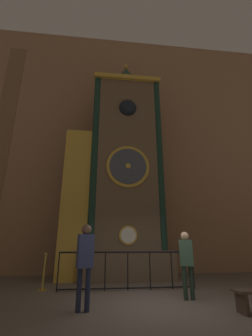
{
  "coord_description": "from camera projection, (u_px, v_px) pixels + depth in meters",
  "views": [
    {
      "loc": [
        -1.54,
        -5.72,
        1.38
      ],
      "look_at": [
        -0.45,
        3.83,
        4.55
      ],
      "focal_mm": 24.0,
      "sensor_mm": 36.0,
      "label": 1
    }
  ],
  "objects": [
    {
      "name": "clock_tower",
      "position": [
        119.0,
        171.0,
        10.0
      ],
      "size": [
        4.48,
        1.84,
        10.33
      ],
      "color": "brown",
      "rests_on": "ground_plane"
    },
    {
      "name": "railing_fence",
      "position": [
        128.0,
        268.0,
        6.9
      ],
      "size": [
        4.21,
        0.05,
        1.1
      ],
      "color": "black",
      "rests_on": "ground_plane"
    },
    {
      "name": "stanchion_post",
      "position": [
        43.0,
        278.0,
        6.8
      ],
      "size": [
        0.28,
        0.28,
        1.06
      ],
      "color": "#B28E33",
      "rests_on": "ground_plane"
    },
    {
      "name": "visitor_far",
      "position": [
        186.0,
        258.0,
        5.9
      ],
      "size": [
        0.39,
        0.32,
        1.64
      ],
      "rotation": [
        0.0,
        0.0,
        -0.32
      ],
      "color": "#213427",
      "rests_on": "ground_plane"
    },
    {
      "name": "cathedral_back_wall",
      "position": [
        129.0,
        139.0,
        12.26
      ],
      "size": [
        24.0,
        0.32,
        13.45
      ],
      "color": "#936B4C",
      "rests_on": "ground_plane"
    },
    {
      "name": "visitor_near",
      "position": [
        85.0,
        256.0,
        4.96
      ],
      "size": [
        0.39,
        0.31,
        1.76
      ],
      "rotation": [
        0.0,
        0.0,
        0.3
      ],
      "color": "#1B213A",
      "rests_on": "ground_plane"
    },
    {
      "name": "ground_plane",
      "position": [
        165.0,
        305.0,
        5.13
      ],
      "size": [
        28.0,
        28.0,
        0.0
      ],
      "primitive_type": "plane",
      "color": "brown"
    }
  ]
}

